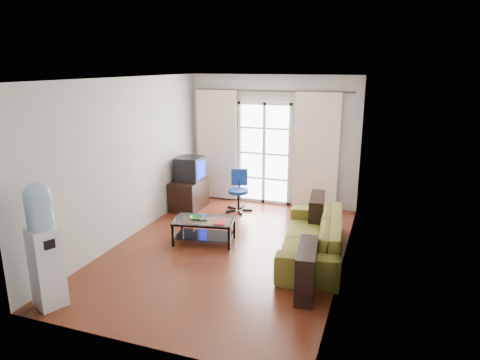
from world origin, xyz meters
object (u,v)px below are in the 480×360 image
sofa (312,237)px  crt_tv (189,168)px  water_cooler (44,243)px  task_chair (239,199)px  tv_stand (189,194)px  coffee_table (204,228)px

sofa → crt_tv: size_ratio=4.19×
sofa → water_cooler: 3.78m
water_cooler → sofa: bearing=65.6°
task_chair → tv_stand: bearing=178.5°
tv_stand → crt_tv: crt_tv is taller
coffee_table → water_cooler: 2.68m
task_chair → coffee_table: bearing=-103.5°
coffee_table → crt_tv: crt_tv is taller
crt_tv → water_cooler: water_cooler is taller
coffee_table → task_chair: 1.72m
sofa → tv_stand: sofa is taller
sofa → task_chair: task_chair is taller
sofa → coffee_table: bearing=-94.4°
crt_tv → water_cooler: (0.01, -3.97, -0.01)m
sofa → task_chair: 2.45m
coffee_table → task_chair: (-0.00, 1.72, -0.01)m
tv_stand → crt_tv: size_ratio=1.49×
sofa → crt_tv: bearing=-124.2°
coffee_table → tv_stand: bearing=124.1°
sofa → water_cooler: size_ratio=1.45×
sofa → crt_tv: crt_tv is taller
crt_tv → coffee_table: bearing=-58.9°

